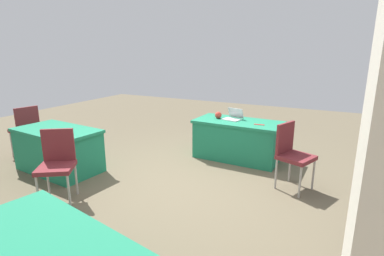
{
  "coord_description": "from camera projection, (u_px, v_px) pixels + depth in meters",
  "views": [
    {
      "loc": [
        -2.04,
        3.77,
        1.99
      ],
      "look_at": [
        -0.15,
        0.03,
        0.9
      ],
      "focal_mm": 28.06,
      "sensor_mm": 36.0,
      "label": 1
    }
  ],
  "objects": [
    {
      "name": "ground_plane",
      "position": [
        184.0,
        183.0,
        4.65
      ],
      "size": [
        14.4,
        14.4,
        0.0
      ],
      "primitive_type": "plane",
      "color": "brown"
    },
    {
      "name": "scissors_red",
      "position": [
        259.0,
        125.0,
        5.24
      ],
      "size": [
        0.18,
        0.05,
        0.01
      ],
      "primitive_type": "cube",
      "rotation": [
        0.0,
        0.0,
        0.08
      ],
      "color": "red",
      "rests_on": "table_foreground"
    },
    {
      "name": "yarn_ball",
      "position": [
        218.0,
        115.0,
        5.72
      ],
      "size": [
        0.13,
        0.13,
        0.13
      ],
      "primitive_type": "sphere",
      "color": "#B2382D",
      "rests_on": "table_foreground"
    },
    {
      "name": "chair_tucked_right",
      "position": [
        292.0,
        152.0,
        4.35
      ],
      "size": [
        0.57,
        0.57,
        0.97
      ],
      "rotation": [
        0.0,
        0.0,
        1.2
      ],
      "color": "#9E9993",
      "rests_on": "ground"
    },
    {
      "name": "chair_near_front",
      "position": [
        57.0,
        161.0,
        4.0
      ],
      "size": [
        0.61,
        0.61,
        0.97
      ],
      "rotation": [
        0.0,
        0.0,
        0.59
      ],
      "color": "#9E9993",
      "rests_on": "ground"
    },
    {
      "name": "laptop_silver",
      "position": [
        233.0,
        117.0,
        5.64
      ],
      "size": [
        0.37,
        0.35,
        0.21
      ],
      "rotation": [
        0.0,
        0.0,
        -0.22
      ],
      "color": "silver",
      "rests_on": "table_foreground"
    },
    {
      "name": "chair_aisle",
      "position": [
        26.0,
        128.0,
        5.68
      ],
      "size": [
        0.52,
        0.52,
        0.98
      ],
      "rotation": [
        0.0,
        0.0,
        4.5
      ],
      "color": "#9E9993",
      "rests_on": "ground"
    },
    {
      "name": "table_mid_right",
      "position": [
        59.0,
        150.0,
        5.04
      ],
      "size": [
        1.52,
        0.94,
        0.72
      ],
      "rotation": [
        0.0,
        0.0,
        -0.09
      ],
      "color": "#1E7A56",
      "rests_on": "ground"
    },
    {
      "name": "table_foreground",
      "position": [
        238.0,
        140.0,
        5.62
      ],
      "size": [
        1.61,
        0.84,
        0.72
      ],
      "rotation": [
        0.0,
        0.0,
        -0.04
      ],
      "color": "#1E7A56",
      "rests_on": "ground"
    }
  ]
}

